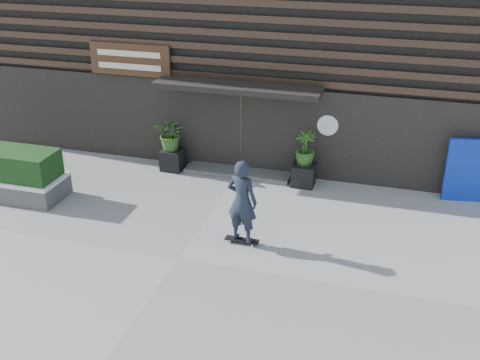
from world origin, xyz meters
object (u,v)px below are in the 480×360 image
(planter_pot_left, at_px, (173,159))
(skateboarder, at_px, (242,201))
(planter_pot_right, at_px, (304,175))
(raised_bed, at_px, (1,184))

(planter_pot_left, bearing_deg, skateboarder, -48.06)
(planter_pot_right, bearing_deg, raised_bed, -160.12)
(skateboarder, bearing_deg, planter_pot_left, 131.94)
(planter_pot_left, xyz_separation_m, planter_pot_right, (3.80, 0.00, 0.00))
(planter_pot_left, xyz_separation_m, raised_bed, (-3.74, -2.73, -0.05))
(planter_pot_left, height_order, raised_bed, planter_pot_left)
(planter_pot_right, height_order, skateboarder, skateboarder)
(skateboarder, bearing_deg, raised_bed, 174.45)
(planter_pot_left, xyz_separation_m, skateboarder, (3.04, -3.39, 0.75))
(planter_pot_left, relative_size, planter_pot_right, 1.00)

